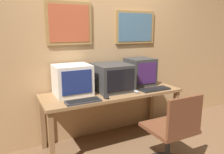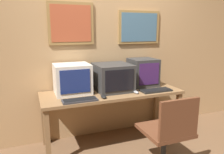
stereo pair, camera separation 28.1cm
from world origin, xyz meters
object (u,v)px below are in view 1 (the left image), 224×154
at_px(monitor_center, 112,77).
at_px(keyboard_main, 83,101).
at_px(keyboard_side, 155,89).
at_px(mouse_far_corner, 136,91).
at_px(monitor_right, 140,72).
at_px(monitor_left, 72,80).
at_px(office_chair, 172,137).
at_px(mouse_near_keyboard, 106,97).
at_px(desk_clock, 150,78).

xyz_separation_m(monitor_center, keyboard_main, (-0.52, -0.30, -0.16)).
xyz_separation_m(keyboard_side, mouse_far_corner, (-0.29, 0.00, 0.00)).
height_order(monitor_right, mouse_far_corner, monitor_right).
height_order(monitor_left, office_chair, monitor_left).
height_order(monitor_center, mouse_far_corner, monitor_center).
distance_m(monitor_right, mouse_near_keyboard, 0.83).
bearing_deg(mouse_far_corner, monitor_left, 157.88).
xyz_separation_m(mouse_near_keyboard, mouse_far_corner, (0.45, 0.04, -0.00)).
xyz_separation_m(keyboard_main, office_chair, (0.79, -0.58, -0.35)).
distance_m(monitor_center, desk_clock, 0.77).
height_order(mouse_far_corner, office_chair, office_chair).
relative_size(monitor_left, keyboard_side, 1.06).
bearing_deg(mouse_near_keyboard, keyboard_side, 2.47).
xyz_separation_m(mouse_far_corner, desk_clock, (0.53, 0.42, 0.04)).
relative_size(monitor_center, mouse_near_keyboard, 4.42).
distance_m(monitor_right, keyboard_main, 1.09).
bearing_deg(office_chair, monitor_left, 130.68).
relative_size(monitor_center, mouse_far_corner, 4.76).
height_order(monitor_left, keyboard_side, monitor_left).
xyz_separation_m(monitor_center, mouse_near_keyboard, (-0.23, -0.29, -0.16)).
bearing_deg(keyboard_side, monitor_left, 163.48).
bearing_deg(mouse_near_keyboard, monitor_right, 26.84).
relative_size(monitor_center, office_chair, 0.55).
xyz_separation_m(monitor_right, keyboard_side, (0.02, -0.33, -0.18)).
xyz_separation_m(keyboard_side, mouse_near_keyboard, (-0.74, -0.03, 0.00)).
bearing_deg(monitor_right, desk_clock, 19.02).
height_order(monitor_left, desk_clock, monitor_left).
bearing_deg(mouse_near_keyboard, keyboard_main, -178.11).
xyz_separation_m(desk_clock, office_chair, (-0.47, -1.04, -0.40)).
bearing_deg(office_chair, keyboard_main, 143.62).
bearing_deg(keyboard_main, monitor_right, 20.36).
relative_size(monitor_left, monitor_right, 1.12).
bearing_deg(monitor_center, office_chair, -72.86).
bearing_deg(keyboard_side, mouse_near_keyboard, -177.53).
relative_size(monitor_left, office_chair, 0.50).
xyz_separation_m(monitor_right, keyboard_main, (-1.01, -0.37, -0.18)).
bearing_deg(desk_clock, monitor_center, -167.91).
xyz_separation_m(mouse_near_keyboard, office_chair, (0.50, -0.59, -0.36)).
distance_m(monitor_right, mouse_far_corner, 0.46).
bearing_deg(keyboard_main, desk_clock, 20.09).
bearing_deg(desk_clock, keyboard_side, -119.26).
bearing_deg(monitor_right, keyboard_side, -86.83).
xyz_separation_m(monitor_right, mouse_near_keyboard, (-0.72, -0.37, -0.18)).
height_order(monitor_center, mouse_near_keyboard, monitor_center).
bearing_deg(office_chair, mouse_near_keyboard, 130.30).
bearing_deg(monitor_center, mouse_near_keyboard, -128.02).
height_order(mouse_near_keyboard, office_chair, office_chair).
distance_m(keyboard_side, desk_clock, 0.48).
bearing_deg(mouse_far_corner, keyboard_main, -176.43).
distance_m(mouse_near_keyboard, desk_clock, 1.08).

